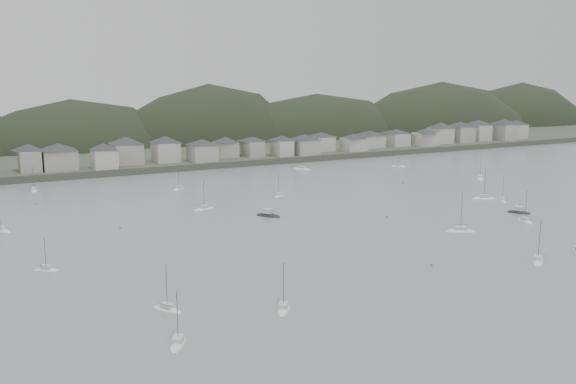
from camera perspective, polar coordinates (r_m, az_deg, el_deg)
ground at (r=140.81m, az=14.78°, el=-7.34°), size 900.00×900.00×0.00m
far_shore_land at (r=404.90m, az=-15.00°, el=4.40°), size 900.00×250.00×3.00m
forested_ridge at (r=382.96m, az=-13.31°, el=2.21°), size 851.55×103.94×102.57m
waterfront_town at (r=316.69m, az=-1.26°, el=4.44°), size 451.48×28.46×12.92m
sailboat_lead at (r=251.85m, az=-22.15°, el=0.11°), size 3.61×7.63×10.05m
moored_fleet at (r=175.36m, az=-2.61°, el=-3.40°), size 235.75×167.17×13.17m
motor_launch_near at (r=209.14m, az=20.32°, el=-1.73°), size 6.01×7.49×3.74m
motor_launch_far at (r=191.95m, az=-1.82°, el=-2.13°), size 7.15×8.52×3.97m
mooring_buoys at (r=185.05m, az=3.05°, el=-2.66°), size 135.33×142.41×0.70m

